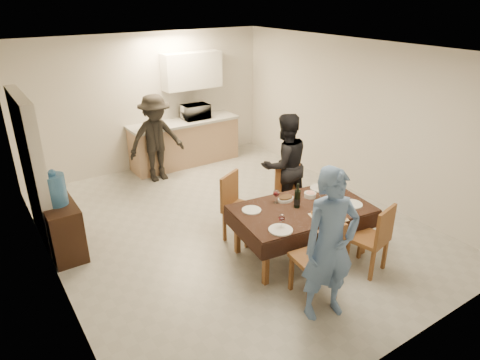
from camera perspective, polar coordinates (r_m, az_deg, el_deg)
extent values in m
cube|color=#A1A19C|center=(6.59, -1.19, -6.02)|extent=(5.00, 6.00, 0.02)
cube|color=white|center=(5.75, -1.42, 17.04)|extent=(5.00, 6.00, 0.02)
cube|color=silver|center=(8.63, -12.22, 10.09)|extent=(5.00, 0.02, 2.60)
cube|color=silver|center=(4.07, 22.18, -7.32)|extent=(5.00, 0.02, 2.60)
cube|color=silver|center=(5.25, -24.99, -0.73)|extent=(0.02, 6.00, 2.60)
cube|color=silver|center=(7.62, 14.94, 7.99)|extent=(0.02, 6.00, 2.60)
cube|color=beige|center=(6.46, -25.85, 1.15)|extent=(0.15, 1.40, 2.10)
cube|color=tan|center=(8.82, -7.33, 4.84)|extent=(2.20, 0.60, 0.86)
cube|color=#AAAAA5|center=(8.69, -7.48, 7.67)|extent=(2.24, 0.64, 0.05)
cube|color=silver|center=(8.72, -6.45, 14.31)|extent=(1.20, 0.34, 0.70)
cube|color=black|center=(5.67, 8.28, -3.83)|extent=(1.89, 1.24, 0.04)
cube|color=brown|center=(5.84, 8.07, -6.83)|extent=(0.06, 0.06, 0.66)
cube|color=brown|center=(5.03, 9.95, -10.35)|extent=(0.51, 0.51, 0.05)
cube|color=brown|center=(4.76, 11.87, -8.77)|extent=(0.46, 0.10, 0.49)
cube|color=brown|center=(5.63, 16.71, -7.46)|extent=(0.51, 0.51, 0.05)
cube|color=brown|center=(5.40, 18.56, -6.00)|extent=(0.42, 0.14, 0.46)
cube|color=brown|center=(6.04, 0.23, -3.89)|extent=(0.59, 0.59, 0.05)
cube|color=brown|center=(5.77, 1.34, -2.36)|extent=(0.41, 0.23, 0.47)
cube|color=brown|center=(6.55, 6.79, -2.20)|extent=(0.50, 0.50, 0.05)
cube|color=brown|center=(6.33, 7.93, -0.88)|extent=(0.39, 0.16, 0.42)
cube|color=black|center=(6.21, -22.56, -6.07)|extent=(0.41, 0.81, 0.75)
cylinder|color=#3F7BBE|center=(5.96, -23.43, -1.21)|extent=(0.27, 0.27, 0.41)
cylinder|color=white|center=(5.80, 11.28, -1.95)|extent=(0.15, 0.15, 0.22)
cube|color=#C08338|center=(5.47, 11.72, -4.65)|extent=(0.49, 0.43, 0.05)
cylinder|color=silver|center=(5.95, 9.33, -1.97)|extent=(0.16, 0.16, 0.06)
cylinder|color=silver|center=(5.81, 6.11, -2.57)|extent=(0.22, 0.22, 0.04)
cylinder|color=silver|center=(5.11, 5.43, -6.63)|extent=(0.29, 0.29, 0.02)
cylinder|color=silver|center=(5.86, 14.65, -3.13)|extent=(0.29, 0.29, 0.02)
cylinder|color=silver|center=(5.53, 1.54, -4.03)|extent=(0.25, 0.25, 0.01)
cylinder|color=silver|center=(6.23, 10.62, -1.08)|extent=(0.29, 0.29, 0.02)
imported|color=silver|center=(8.76, -5.94, 9.05)|extent=(0.53, 0.36, 0.29)
imported|color=#5778AE|center=(4.59, 11.92, -8.55)|extent=(0.71, 0.55, 1.73)
imported|color=black|center=(6.66, 5.96, 2.00)|extent=(0.86, 0.71, 1.64)
imported|color=black|center=(8.00, -11.13, 5.46)|extent=(1.05, 0.60, 1.63)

